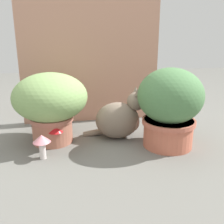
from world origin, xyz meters
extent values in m
plane|color=slate|center=(0.00, 0.00, 0.00)|extent=(6.00, 6.00, 0.00)
cube|color=tan|center=(0.05, 0.51, 0.48)|extent=(0.95, 0.03, 0.97)
cylinder|color=#AE6953|center=(-0.22, 0.16, 0.08)|extent=(0.23, 0.23, 0.15)
cylinder|color=#B16957|center=(-0.22, 0.16, 0.14)|extent=(0.24, 0.24, 0.02)
ellipsoid|color=#82A760|center=(-0.22, 0.16, 0.27)|extent=(0.41, 0.41, 0.27)
cylinder|color=#C1654C|center=(0.42, -0.01, 0.08)|extent=(0.27, 0.27, 0.15)
cylinder|color=#BE634E|center=(0.42, -0.01, 0.14)|extent=(0.29, 0.29, 0.02)
ellipsoid|color=#4D7A49|center=(0.42, -0.01, 0.29)|extent=(0.35, 0.35, 0.30)
ellipsoid|color=#7E6C5C|center=(0.16, 0.15, 0.11)|extent=(0.28, 0.20, 0.22)
ellipsoid|color=#B59E8E|center=(0.26, 0.14, 0.10)|extent=(0.08, 0.11, 0.11)
sphere|color=#7E6C5C|center=(0.27, 0.14, 0.23)|extent=(0.12, 0.12, 0.11)
cone|color=#7E6C5C|center=(0.28, 0.17, 0.29)|extent=(0.04, 0.04, 0.04)
cone|color=#7E6C5C|center=(0.27, 0.11, 0.29)|extent=(0.04, 0.04, 0.04)
cylinder|color=#7E6C5C|center=(0.05, 0.21, 0.02)|extent=(0.19, 0.06, 0.07)
cylinder|color=silver|center=(-0.26, -0.05, 0.04)|extent=(0.03, 0.03, 0.09)
cone|color=pink|center=(-0.26, -0.05, 0.11)|extent=(0.09, 0.09, 0.04)
cylinder|color=silver|center=(-0.20, 0.06, 0.05)|extent=(0.03, 0.03, 0.09)
cone|color=red|center=(-0.20, 0.06, 0.12)|extent=(0.08, 0.08, 0.04)
camera|label=1|loc=(-0.13, -1.28, 0.61)|focal=41.56mm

